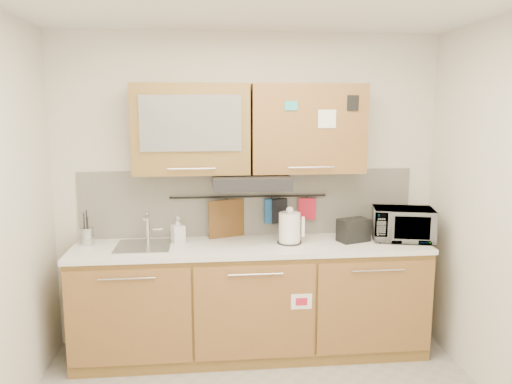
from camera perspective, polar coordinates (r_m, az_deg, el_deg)
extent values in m
plane|color=silver|center=(4.22, -0.91, 0.12)|extent=(3.20, 0.00, 3.20)
cube|color=olive|center=(4.16, -0.52, -12.33)|extent=(2.80, 0.60, 0.88)
cube|color=black|center=(4.32, -0.51, -17.14)|extent=(2.80, 0.54, 0.10)
cube|color=olive|center=(3.89, -14.32, -13.77)|extent=(0.91, 0.02, 0.74)
cylinder|color=silver|center=(3.76, -14.57, -9.57)|extent=(0.41, 0.01, 0.01)
cube|color=olive|center=(3.86, -0.09, -13.64)|extent=(0.91, 0.02, 0.74)
cylinder|color=silver|center=(3.73, -0.05, -9.41)|extent=(0.41, 0.01, 0.01)
cube|color=olive|center=(4.05, 13.49, -12.76)|extent=(0.91, 0.02, 0.74)
cylinder|color=silver|center=(3.93, 13.79, -8.70)|extent=(0.41, 0.01, 0.01)
cube|color=white|center=(4.00, -0.52, -6.27)|extent=(2.82, 0.62, 0.04)
cube|color=silver|center=(4.22, -0.89, -1.24)|extent=(2.80, 0.02, 0.56)
cube|color=olive|center=(3.97, -7.39, 7.15)|extent=(0.90, 0.35, 0.70)
cube|color=silver|center=(3.79, -7.48, 7.79)|extent=(0.76, 0.02, 0.42)
cube|color=olive|center=(4.05, 5.82, 7.23)|extent=(0.90, 0.35, 0.70)
cube|color=white|center=(3.90, 8.12, 8.27)|extent=(0.14, 0.00, 0.14)
cube|color=black|center=(3.95, -0.61, 1.25)|extent=(0.60, 0.46, 0.10)
cube|color=silver|center=(4.02, -12.75, -6.20)|extent=(0.42, 0.40, 0.03)
cylinder|color=silver|center=(4.14, -12.27, -3.93)|extent=(0.03, 0.03, 0.24)
cylinder|color=silver|center=(4.05, -12.45, -2.82)|extent=(0.02, 0.18, 0.02)
cylinder|color=black|center=(4.17, -0.85, -0.53)|extent=(1.30, 0.02, 0.02)
cylinder|color=#B9BABE|center=(4.19, -18.75, -4.81)|extent=(0.14, 0.14, 0.14)
cylinder|color=black|center=(4.19, -19.01, -3.98)|extent=(0.01, 0.01, 0.26)
cylinder|color=black|center=(4.16, -18.64, -4.24)|extent=(0.01, 0.01, 0.23)
cylinder|color=black|center=(4.19, -18.74, -3.83)|extent=(0.01, 0.01, 0.28)
cylinder|color=black|center=(4.17, -19.01, -4.44)|extent=(0.01, 0.01, 0.20)
cylinder|color=white|center=(4.00, 3.85, -4.14)|extent=(0.18, 0.18, 0.25)
sphere|color=white|center=(3.97, 3.87, -2.07)|extent=(0.06, 0.06, 0.06)
cube|color=white|center=(4.01, 5.39, -3.96)|extent=(0.03, 0.04, 0.16)
cylinder|color=black|center=(4.03, 3.83, -5.76)|extent=(0.19, 0.19, 0.01)
cube|color=black|center=(4.14, 11.07, -4.29)|extent=(0.28, 0.22, 0.19)
cube|color=black|center=(4.09, 10.61, -3.21)|extent=(0.10, 0.12, 0.01)
cube|color=black|center=(4.15, 11.60, -3.08)|extent=(0.10, 0.12, 0.01)
imported|color=#999999|center=(4.27, 16.43, -3.56)|extent=(0.54, 0.43, 0.27)
imported|color=#999999|center=(4.08, -8.90, -4.26)|extent=(0.13, 0.13, 0.21)
cube|color=brown|center=(4.19, -3.36, -3.52)|extent=(0.31, 0.13, 0.39)
cube|color=#205696|center=(4.20, 1.80, -2.17)|extent=(0.13, 0.05, 0.21)
cube|color=black|center=(4.21, 2.67, -2.16)|extent=(0.14, 0.07, 0.21)
cube|color=#B8182D|center=(4.25, 5.86, -1.92)|extent=(0.15, 0.05, 0.18)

